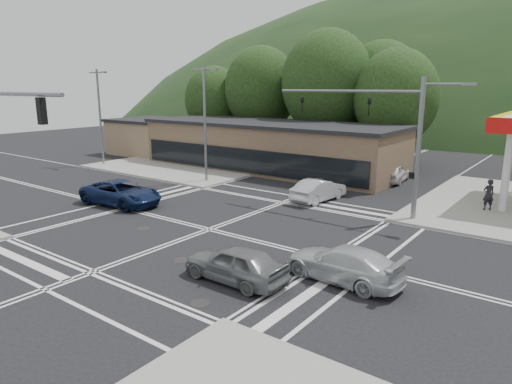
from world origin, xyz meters
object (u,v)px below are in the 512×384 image
Objects in this scene: car_silver_east at (343,264)px; car_queue_b at (394,173)px; car_blue_west at (121,193)px; car_queue_a at (319,190)px; car_grey_center at (236,263)px; car_northbound at (331,174)px; pedestrian at (488,195)px.

car_queue_b is (-5.21, 19.70, 0.05)m from car_silver_east.
car_blue_west is 12.91m from car_queue_a.
car_queue_b is at bearing -175.03° from car_grey_center.
car_queue_a is at bearing -53.69° from car_blue_west.
car_queue_b is (1.81, 9.00, 0.01)m from car_queue_a.
car_queue_a reaches higher than car_silver_east.
car_grey_center is at bearing -114.48° from car_blue_west.
car_grey_center reaches higher than car_northbound.
car_silver_east is (16.73, -2.20, -0.08)m from car_blue_west.
car_northbound is (-5.82, 19.22, -0.09)m from car_grey_center.
car_grey_center is 20.08m from car_northbound.
car_silver_east is 1.08× the size of car_northbound.
car_queue_b is at bearing -160.95° from car_silver_east.
car_northbound is (-2.14, 5.95, -0.09)m from car_queue_a.
car_northbound is at bearing -162.99° from car_grey_center.
car_blue_west is 14.22m from car_grey_center.
car_northbound is (7.58, 14.45, -0.13)m from car_blue_west.
car_queue_b is at bearing -74.33° from pedestrian.
car_blue_west is 1.29× the size of car_grey_center.
car_grey_center is 13.77m from car_queue_a.
car_blue_west reaches higher than car_queue_b.
pedestrian is (19.31, 12.15, 0.32)m from car_blue_west.
car_queue_b is (-1.87, 22.28, 0.01)m from car_grey_center.
car_silver_east reaches higher than car_northbound.
car_blue_west is 1.26× the size of car_queue_a.
car_silver_east is at bearing 129.40° from car_queue_a.
car_blue_west reaches higher than car_queue_a.
pedestrian reaches higher than car_grey_center.
car_queue_a is 1.02× the size of car_queue_b.
car_silver_east is at bearing -62.60° from car_northbound.
car_blue_west is 1.25× the size of car_northbound.
car_queue_b reaches higher than car_grey_center.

